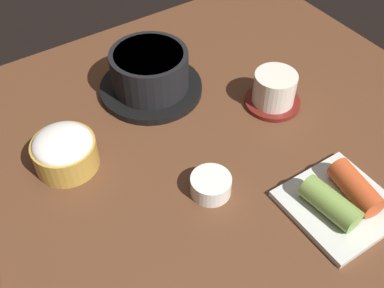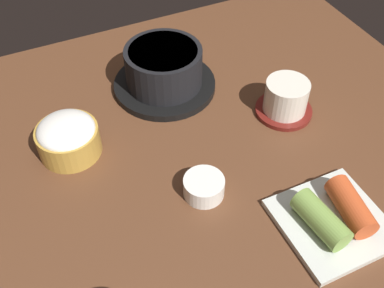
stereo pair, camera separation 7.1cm
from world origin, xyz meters
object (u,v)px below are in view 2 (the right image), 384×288
Objects in this scene: tea_cup_with_saucer at (286,99)px; banchan_cup_center at (204,186)px; kimchi_plate at (334,217)px; stone_pot at (164,70)px; rice_bowl at (68,137)px.

banchan_cup_center is at bearing -153.79° from tea_cup_with_saucer.
kimchi_plate is at bearing -106.13° from tea_cup_with_saucer.
stone_pot reaches higher than banchan_cup_center.
kimchi_plate is (29.14, -28.94, -1.54)cm from rice_bowl.
stone_pot is 21.81cm from tea_cup_with_saucer.
kimchi_plate is at bearing -42.14° from banchan_cup_center.
rice_bowl is at bearing 135.19° from kimchi_plate.
rice_bowl and tea_cup_with_saucer have the same top height.
banchan_cup_center is (-20.19, -9.94, -1.44)cm from tea_cup_with_saucer.
banchan_cup_center is 18.51cm from kimchi_plate.
rice_bowl reaches higher than banchan_cup_center.
tea_cup_with_saucer is 1.62× the size of banchan_cup_center.
kimchi_plate is at bearing -44.81° from rice_bowl.
rice_bowl is (-19.60, -8.22, -0.67)cm from stone_pot.
banchan_cup_center is at bearing 137.86° from kimchi_plate.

